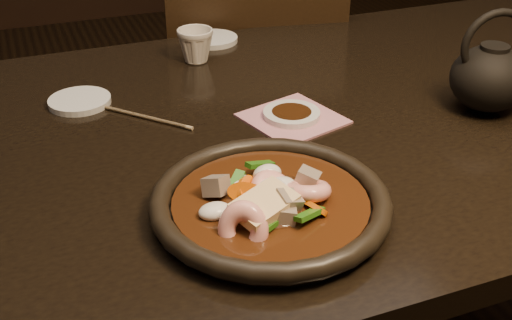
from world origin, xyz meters
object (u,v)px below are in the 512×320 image
object	(u,v)px
tea_cup	(195,44)
teapot	(490,75)
table	(306,155)
plate	(270,203)
chair	(250,96)

from	to	relation	value
tea_cup	teapot	bearing A→B (deg)	-44.94
tea_cup	teapot	world-z (taller)	teapot
table	plate	bearing A→B (deg)	-124.99
chair	plate	bearing A→B (deg)	82.10
tea_cup	plate	bearing A→B (deg)	-96.63
table	plate	size ratio (longest dim) A/B	5.15
table	chair	xyz separation A→B (m)	(0.12, 0.59, -0.16)
teapot	chair	bearing A→B (deg)	115.02
plate	teapot	world-z (taller)	teapot
tea_cup	teapot	xyz separation A→B (m)	(0.39, -0.39, 0.03)
table	tea_cup	bearing A→B (deg)	109.34
chair	teapot	xyz separation A→B (m)	(0.17, -0.68, 0.30)
chair	tea_cup	distance (m)	0.46
chair	teapot	size ratio (longest dim) A/B	5.44
table	teapot	size ratio (longest dim) A/B	9.26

